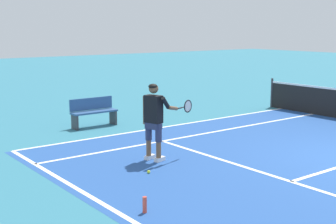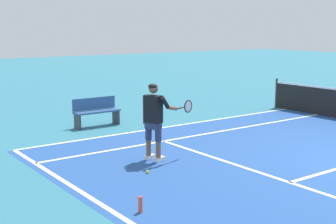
% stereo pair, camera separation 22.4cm
% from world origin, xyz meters
% --- Properties ---
extents(court_inner_surface, '(10.98, 10.24, 0.00)m').
position_xyz_m(court_inner_surface, '(0.00, -1.03, 0.00)').
color(court_inner_surface, '#234C93').
rests_on(court_inner_surface, ground).
extents(line_service, '(8.23, 0.10, 0.01)m').
position_xyz_m(line_service, '(0.00, -2.51, 0.00)').
color(line_service, white).
rests_on(line_service, ground).
extents(line_singles_left, '(0.10, 9.84, 0.01)m').
position_xyz_m(line_singles_left, '(-4.12, -1.03, 0.00)').
color(line_singles_left, white).
rests_on(line_singles_left, ground).
extents(line_doubles_left, '(0.10, 9.84, 0.01)m').
position_xyz_m(line_doubles_left, '(-5.49, -1.03, 0.00)').
color(line_doubles_left, white).
rests_on(line_doubles_left, ground).
extents(tennis_player, '(0.59, 1.21, 1.71)m').
position_xyz_m(tennis_player, '(-2.79, -3.71, 0.99)').
color(tennis_player, white).
rests_on(tennis_player, ground).
extents(tennis_ball_near_feet, '(0.07, 0.07, 0.07)m').
position_xyz_m(tennis_ball_near_feet, '(-2.09, -4.37, 0.03)').
color(tennis_ball_near_feet, '#CCE02D').
rests_on(tennis_ball_near_feet, ground).
extents(courtside_bench, '(0.40, 1.40, 0.85)m').
position_xyz_m(courtside_bench, '(-6.85, -3.02, 0.45)').
color(courtside_bench, '#2D5184').
rests_on(courtside_bench, ground).
extents(water_bottle, '(0.07, 0.07, 0.27)m').
position_xyz_m(water_bottle, '(-0.44, -5.60, 0.13)').
color(water_bottle, '#E04C38').
rests_on(water_bottle, ground).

